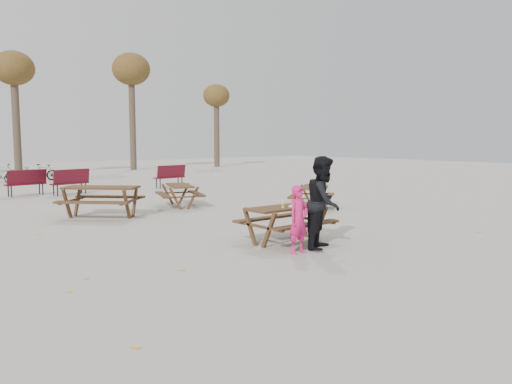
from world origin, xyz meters
TOP-DOWN VIEW (x-y plane):
  - ground at (0.00, 0.00)m, footprint 80.00×80.00m
  - main_picnic_table at (0.00, 0.00)m, footprint 1.80×1.45m
  - food_tray at (0.03, -0.19)m, footprint 0.18×0.11m
  - bread_roll at (0.03, -0.19)m, footprint 0.14×0.06m
  - soda_bottle at (-0.22, -0.14)m, footprint 0.07×0.07m
  - child at (-0.55, -0.94)m, footprint 0.50×0.34m
  - adult at (0.15, -0.94)m, footprint 1.14×1.06m
  - picnic_table_east at (4.27, 3.31)m, footprint 2.09×2.03m
  - picnic_table_north at (-1.67, 5.80)m, footprint 2.60×2.60m
  - picnic_table_far at (1.22, 6.35)m, footprint 1.84×2.03m
  - park_bench_row at (-1.02, 12.33)m, footprint 12.24×1.73m
  - tree_row at (0.90, 25.15)m, footprint 32.17×3.52m
  - fallen_leaves at (0.50, 2.50)m, footprint 11.00×11.00m

SIDE VIEW (x-z plane):
  - ground at x=0.00m, z-range 0.00..0.00m
  - fallen_leaves at x=0.50m, z-range 0.00..0.01m
  - picnic_table_east at x=4.27m, z-range 0.00..0.70m
  - picnic_table_far at x=1.22m, z-range 0.00..0.72m
  - picnic_table_north at x=-1.67m, z-range 0.00..0.88m
  - park_bench_row at x=-1.02m, z-range 0.00..1.03m
  - main_picnic_table at x=0.00m, z-range 0.20..0.97m
  - child at x=-0.55m, z-range 0.00..1.32m
  - food_tray at x=0.03m, z-range 0.78..0.81m
  - bread_roll at x=0.03m, z-range 0.81..0.86m
  - soda_bottle at x=-0.22m, z-range 0.76..0.93m
  - adult at x=0.15m, z-range 0.00..1.87m
  - tree_row at x=0.90m, z-range 2.06..10.32m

